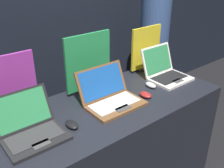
{
  "coord_description": "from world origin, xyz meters",
  "views": [
    {
      "loc": [
        -1.02,
        -0.92,
        1.83
      ],
      "look_at": [
        0.0,
        0.36,
        1.01
      ],
      "focal_mm": 42.0,
      "sensor_mm": 36.0,
      "label": 1
    }
  ],
  "objects": [
    {
      "name": "mouse_front",
      "position": [
        -0.38,
        0.29,
        0.88
      ],
      "size": [
        0.07,
        0.11,
        0.03
      ],
      "color": "black",
      "rests_on": "display_counter"
    },
    {
      "name": "promo_stand_middle",
      "position": [
        -0.01,
        0.63,
        1.08
      ],
      "size": [
        0.39,
        0.07,
        0.45
      ],
      "color": "black",
      "rests_on": "display_counter"
    },
    {
      "name": "promo_stand_back",
      "position": [
        0.63,
        0.65,
        1.05
      ],
      "size": [
        0.34,
        0.07,
        0.4
      ],
      "color": "black",
      "rests_on": "display_counter"
    },
    {
      "name": "wall_back",
      "position": [
        0.0,
        1.54,
        1.4
      ],
      "size": [
        8.0,
        0.05,
        2.8
      ],
      "color": "black",
      "rests_on": "ground_plane"
    },
    {
      "name": "laptop_front",
      "position": [
        -0.61,
        0.36,
        0.92
      ],
      "size": [
        0.35,
        0.34,
        0.24
      ],
      "color": "black",
      "rests_on": "display_counter"
    },
    {
      "name": "display_counter",
      "position": [
        0.0,
        0.36,
        0.43
      ],
      "size": [
        1.7,
        0.72,
        0.86
      ],
      "color": "black",
      "rests_on": "ground_plane"
    },
    {
      "name": "promo_stand_front",
      "position": [
        -0.61,
        0.63,
        1.07
      ],
      "size": [
        0.35,
        0.07,
        0.42
      ],
      "color": "black",
      "rests_on": "display_counter"
    },
    {
      "name": "laptop_middle",
      "position": [
        -0.01,
        0.36,
        0.92
      ],
      "size": [
        0.4,
        0.34,
        0.24
      ],
      "color": "brown",
      "rests_on": "display_counter"
    },
    {
      "name": "laptop_back",
      "position": [
        0.63,
        0.41,
        0.92
      ],
      "size": [
        0.34,
        0.34,
        0.26
      ],
      "color": "silver",
      "rests_on": "display_counter"
    },
    {
      "name": "mouse_middle",
      "position": [
        0.25,
        0.27,
        0.88
      ],
      "size": [
        0.07,
        0.1,
        0.04
      ],
      "color": "maroon",
      "rests_on": "display_counter"
    },
    {
      "name": "person_bystander",
      "position": [
        1.1,
        0.99,
        0.87
      ],
      "size": [
        0.32,
        0.32,
        1.67
      ],
      "color": "#282833",
      "rests_on": "ground_plane"
    },
    {
      "name": "mouse_back",
      "position": [
        0.4,
        0.36,
        0.88
      ],
      "size": [
        0.06,
        0.1,
        0.04
      ],
      "color": "#B2B2B7",
      "rests_on": "display_counter"
    }
  ]
}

